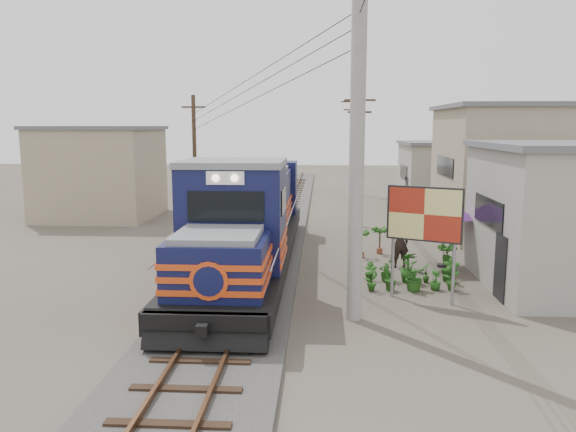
# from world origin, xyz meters

# --- Properties ---
(ground) EXTENTS (120.00, 120.00, 0.00)m
(ground) POSITION_xyz_m (0.00, 0.00, 0.00)
(ground) COLOR #473F35
(ground) RESTS_ON ground
(ballast) EXTENTS (3.60, 70.00, 0.16)m
(ballast) POSITION_xyz_m (0.00, 10.00, 0.08)
(ballast) COLOR #595651
(ballast) RESTS_ON ground
(track) EXTENTS (1.15, 70.00, 0.12)m
(track) POSITION_xyz_m (0.00, 10.00, 0.26)
(track) COLOR #51331E
(track) RESTS_ON ground
(locomotive) EXTENTS (3.03, 16.52, 4.09)m
(locomotive) POSITION_xyz_m (0.00, 4.79, 1.78)
(locomotive) COLOR black
(locomotive) RESTS_ON ground
(utility_pole_main) EXTENTS (0.40, 0.40, 10.00)m
(utility_pole_main) POSITION_xyz_m (3.50, -0.50, 5.00)
(utility_pole_main) COLOR #9E9B93
(utility_pole_main) RESTS_ON ground
(wooden_pole_mid) EXTENTS (1.60, 0.24, 7.00)m
(wooden_pole_mid) POSITION_xyz_m (4.50, 14.00, 3.68)
(wooden_pole_mid) COLOR #4C3826
(wooden_pole_mid) RESTS_ON ground
(wooden_pole_far) EXTENTS (1.60, 0.24, 7.50)m
(wooden_pole_far) POSITION_xyz_m (4.80, 28.00, 3.93)
(wooden_pole_far) COLOR #4C3826
(wooden_pole_far) RESTS_ON ground
(wooden_pole_left) EXTENTS (1.60, 0.24, 7.00)m
(wooden_pole_left) POSITION_xyz_m (-5.00, 18.00, 3.68)
(wooden_pole_left) COLOR #4C3826
(wooden_pole_left) RESTS_ON ground
(power_lines) EXTENTS (9.65, 19.00, 3.30)m
(power_lines) POSITION_xyz_m (-0.14, 8.49, 7.56)
(power_lines) COLOR black
(power_lines) RESTS_ON ground
(shophouse_mid) EXTENTS (8.40, 7.35, 6.20)m
(shophouse_mid) POSITION_xyz_m (12.50, 12.00, 3.11)
(shophouse_mid) COLOR gray
(shophouse_mid) RESTS_ON ground
(shophouse_back) EXTENTS (6.30, 6.30, 4.20)m
(shophouse_back) POSITION_xyz_m (11.00, 22.00, 2.11)
(shophouse_back) COLOR gray
(shophouse_back) RESTS_ON ground
(shophouse_left) EXTENTS (6.30, 6.30, 5.20)m
(shophouse_left) POSITION_xyz_m (-10.00, 16.00, 2.61)
(shophouse_left) COLOR gray
(shophouse_left) RESTS_ON ground
(billboard) EXTENTS (2.08, 1.04, 3.46)m
(billboard) POSITION_xyz_m (5.63, 1.28, 2.55)
(billboard) COLOR #99999E
(billboard) RESTS_ON ground
(market_umbrella) EXTENTS (2.25, 2.25, 2.44)m
(market_umbrella) POSITION_xyz_m (7.16, 5.47, 2.14)
(market_umbrella) COLOR black
(market_umbrella) RESTS_ON ground
(vendor) EXTENTS (0.76, 0.58, 1.88)m
(vendor) POSITION_xyz_m (5.51, 5.28, 0.94)
(vendor) COLOR black
(vendor) RESTS_ON ground
(plant_nursery) EXTENTS (3.25, 1.87, 1.05)m
(plant_nursery) POSITION_xyz_m (5.59, 2.77, 0.45)
(plant_nursery) COLOR #225518
(plant_nursery) RESTS_ON ground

